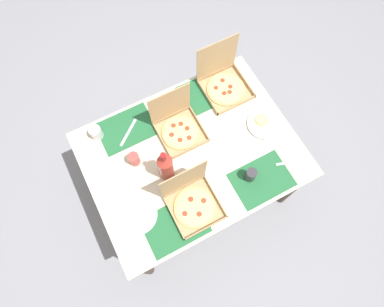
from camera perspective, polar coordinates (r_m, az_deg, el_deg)
name	(u,v)px	position (r m, az deg, el deg)	size (l,w,h in m)	color
ground_plane	(192,186)	(2.80, 0.00, -5.64)	(6.00, 6.00, 0.00)	gray
dining_table	(192,160)	(2.18, 0.00, -1.10)	(1.33, 1.00, 0.76)	#3F3328
placemat_near_left	(175,225)	(1.96, -2.98, -12.38)	(0.36, 0.26, 0.00)	#236638
placemat_near_right	(262,180)	(2.06, 12.01, -4.47)	(0.36, 0.26, 0.00)	#236638
placemat_far_left	(127,129)	(2.18, -11.33, 4.24)	(0.36, 0.26, 0.00)	#236638
placemat_far_right	(207,92)	(2.28, 2.55, 10.64)	(0.36, 0.26, 0.00)	#236638
pizza_box_corner_right	(179,126)	(2.10, -2.35, 4.75)	(0.28, 0.28, 0.31)	tan
pizza_box_edge_far	(224,82)	(2.27, 5.57, 12.22)	(0.30, 0.30, 0.33)	tan
pizza_box_corner_left	(192,201)	(1.93, 0.07, -8.30)	(0.29, 0.29, 0.32)	tan
plate_far_right	(138,215)	(1.98, -9.46, -10.54)	(0.24, 0.24, 0.02)	white
plate_near_left	(264,124)	(2.20, 12.42, 5.12)	(0.23, 0.23, 0.03)	white
soda_bottle	(166,167)	(1.91, -4.59, -2.28)	(0.09, 0.09, 0.32)	#B2382D
cup_clear_right	(134,159)	(2.04, -10.04, -0.95)	(0.07, 0.07, 0.09)	#BF4742
cup_red	(251,175)	(2.01, 10.19, -3.70)	(0.07, 0.07, 0.10)	#333338
cup_spare	(164,103)	(2.18, -4.85, 8.76)	(0.07, 0.07, 0.10)	#BF4742
cup_dark	(96,132)	(2.17, -16.37, 3.53)	(0.08, 0.08, 0.09)	silver
fork_by_near_right	(238,154)	(2.09, 7.96, -0.05)	(0.19, 0.02, 0.01)	#B7B7BC
fork_by_near_left	(291,162)	(2.14, 16.81, -1.46)	(0.19, 0.02, 0.01)	#B7B7BC
knife_by_far_left	(128,132)	(2.17, -11.02, 3.63)	(0.21, 0.02, 0.01)	#B7B7BC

